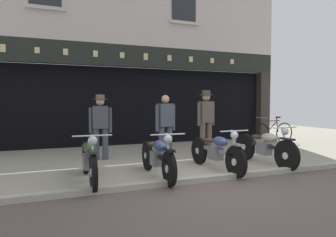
# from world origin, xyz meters

# --- Properties ---
(ground) EXTENTS (23.18, 22.00, 0.18)m
(ground) POSITION_xyz_m (0.00, -0.98, -0.04)
(ground) COLOR gray
(shop_facade) EXTENTS (11.48, 4.42, 6.64)m
(shop_facade) POSITION_xyz_m (-0.00, 6.99, 1.77)
(shop_facade) COLOR black
(shop_facade) RESTS_ON ground
(motorcycle_left) EXTENTS (0.62, 2.03, 0.91)m
(motorcycle_left) POSITION_xyz_m (-1.99, 0.82, 0.42)
(motorcycle_left) COLOR black
(motorcycle_left) RESTS_ON ground
(motorcycle_center_left) EXTENTS (0.62, 1.98, 0.90)m
(motorcycle_center_left) POSITION_xyz_m (-0.74, 0.68, 0.41)
(motorcycle_center_left) COLOR black
(motorcycle_center_left) RESTS_ON ground
(motorcycle_center) EXTENTS (0.62, 2.06, 0.91)m
(motorcycle_center) POSITION_xyz_m (0.60, 0.77, 0.42)
(motorcycle_center) COLOR black
(motorcycle_center) RESTS_ON ground
(motorcycle_center_right) EXTENTS (0.62, 2.02, 0.92)m
(motorcycle_center_right) POSITION_xyz_m (1.89, 0.82, 0.43)
(motorcycle_center_right) COLOR black
(motorcycle_center_right) RESTS_ON ground
(salesman_left) EXTENTS (0.56, 0.35, 1.62)m
(salesman_left) POSITION_xyz_m (-1.44, 2.91, 0.90)
(salesman_left) COLOR #3D424C
(salesman_left) RESTS_ON ground
(shopkeeper_center) EXTENTS (0.55, 0.28, 1.61)m
(shopkeeper_center) POSITION_xyz_m (0.06, 2.31, 0.89)
(shopkeeper_center) COLOR #3D424C
(shopkeeper_center) RESTS_ON ground
(salesman_right) EXTENTS (0.55, 0.37, 1.76)m
(salesman_right) POSITION_xyz_m (1.35, 2.58, 0.99)
(salesman_right) COLOR brown
(salesman_right) RESTS_ON ground
(advert_board_near) EXTENTS (0.66, 0.03, 0.89)m
(advert_board_near) POSITION_xyz_m (2.25, 5.40, 1.65)
(advert_board_near) COLOR silver
(leaning_bicycle) EXTENTS (1.78, 0.50, 0.96)m
(leaning_bicycle) POSITION_xyz_m (4.67, 3.74, 0.39)
(leaning_bicycle) COLOR black
(leaning_bicycle) RESTS_ON ground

